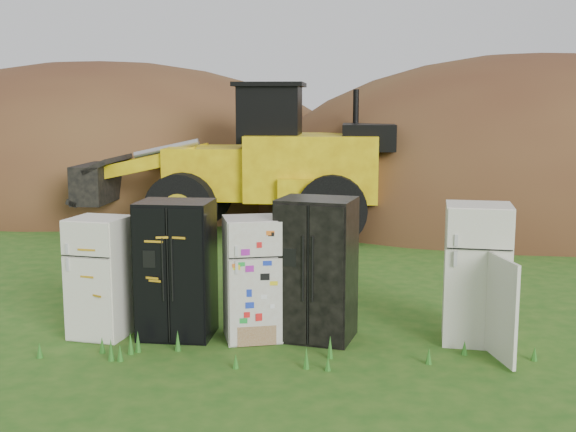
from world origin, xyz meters
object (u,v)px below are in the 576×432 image
at_px(fridge_open_door, 477,273).
at_px(wheel_loader, 233,159).
at_px(fridge_sticker, 253,278).
at_px(fridge_dark_mid, 317,269).
at_px(fridge_leftmost, 100,277).
at_px(fridge_black_side, 176,269).

xyz_separation_m(fridge_open_door, wheel_loader, (-4.06, 7.64, 0.86)).
relative_size(fridge_open_door, wheel_loader, 0.25).
height_order(fridge_sticker, fridge_dark_mid, fridge_dark_mid).
bearing_deg(wheel_loader, fridge_dark_mid, -72.76).
xyz_separation_m(fridge_leftmost, fridge_black_side, (1.01, 0.03, 0.11)).
bearing_deg(fridge_open_door, fridge_sticker, -170.95).
height_order(fridge_leftmost, fridge_dark_mid, fridge_dark_mid).
relative_size(fridge_dark_mid, wheel_loader, 0.26).
bearing_deg(fridge_sticker, fridge_black_side, 163.61).
bearing_deg(fridge_leftmost, wheel_loader, 95.83).
height_order(fridge_black_side, fridge_open_door, fridge_black_side).
distance_m(fridge_leftmost, fridge_sticker, 2.02).
height_order(fridge_dark_mid, wheel_loader, wheel_loader).
height_order(fridge_black_side, fridge_sticker, fridge_black_side).
xyz_separation_m(fridge_sticker, wheel_loader, (-1.16, 7.65, 0.96)).
distance_m(fridge_leftmost, fridge_black_side, 1.02).
height_order(fridge_leftmost, fridge_black_side, fridge_black_side).
bearing_deg(fridge_sticker, fridge_leftmost, 165.99).
bearing_deg(fridge_sticker, wheel_loader, 85.23).
xyz_separation_m(fridge_black_side, fridge_dark_mid, (1.85, -0.01, 0.02)).
distance_m(fridge_leftmost, fridge_open_door, 4.92).
relative_size(fridge_black_side, fridge_dark_mid, 0.97).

